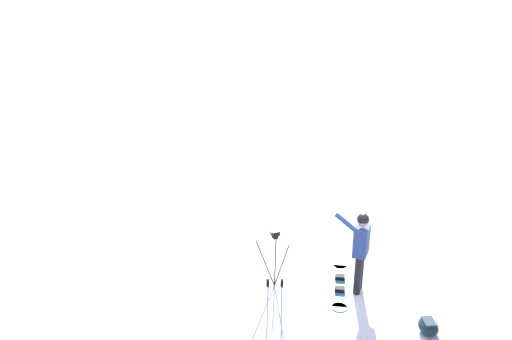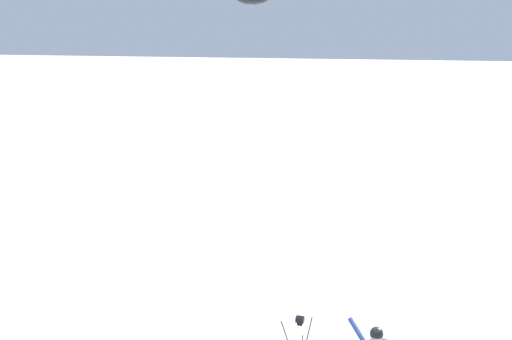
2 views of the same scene
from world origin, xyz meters
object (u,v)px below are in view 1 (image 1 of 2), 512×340
(snowboarder, at_px, (361,245))
(ski_poles, at_px, (275,300))
(snowboard, at_px, (340,285))
(gear_bag_large, at_px, (428,326))
(camera_tripod, at_px, (275,247))

(snowboarder, xyz_separation_m, ski_poles, (-0.79, 2.09, -0.25))
(snowboard, distance_m, ski_poles, 2.25)
(snowboarder, distance_m, gear_bag_large, 1.90)
(gear_bag_large, distance_m, ski_poles, 2.82)
(snowboarder, distance_m, snowboard, 1.08)
(gear_bag_large, height_order, ski_poles, ski_poles)
(camera_tripod, distance_m, ski_poles, 1.61)
(snowboarder, relative_size, gear_bag_large, 3.27)
(ski_poles, bearing_deg, snowboarder, -69.39)
(snowboarder, distance_m, ski_poles, 2.25)
(gear_bag_large, distance_m, camera_tripod, 3.16)
(camera_tripod, bearing_deg, snowboard, -109.56)
(gear_bag_large, xyz_separation_m, camera_tripod, (2.28, 2.04, 0.77))
(gear_bag_large, bearing_deg, snowboarder, 18.75)
(snowboarder, relative_size, snowboard, 1.06)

